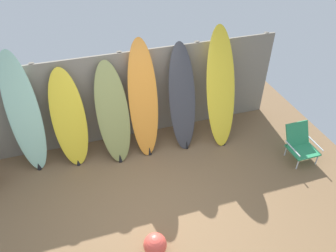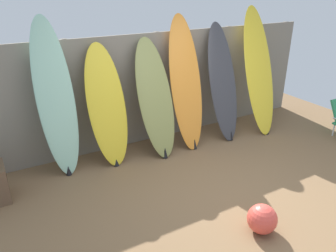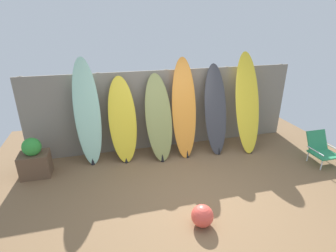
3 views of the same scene
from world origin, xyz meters
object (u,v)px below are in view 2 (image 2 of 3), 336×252
surfboard_olive_2 (156,99)px  surfboard_charcoal_4 (223,83)px  surfboard_seafoam_0 (56,100)px  beach_ball (262,219)px  surfboard_orange_3 (186,84)px  surfboard_yellow_1 (107,106)px  surfboard_yellow_5 (259,71)px

surfboard_olive_2 → surfboard_charcoal_4: (1.29, 0.01, 0.07)m
surfboard_seafoam_0 → surfboard_olive_2: size_ratio=1.21×
surfboard_charcoal_4 → beach_ball: (-1.17, -2.26, -0.78)m
surfboard_orange_3 → surfboard_olive_2: bearing=-176.6°
surfboard_orange_3 → surfboard_charcoal_4: bearing=-1.7°
surfboard_olive_2 → surfboard_yellow_1: bearing=173.6°
surfboard_olive_2 → surfboard_seafoam_0: bearing=174.4°
surfboard_yellow_1 → surfboard_yellow_5: bearing=-3.2°
surfboard_yellow_1 → surfboard_yellow_5: surfboard_yellow_5 is taller
surfboard_orange_3 → beach_ball: 2.48m
surfboard_charcoal_4 → beach_ball: bearing=-117.4°
surfboard_seafoam_0 → surfboard_yellow_1: 0.71m
surfboard_charcoal_4 → beach_ball: 2.66m
surfboard_olive_2 → beach_ball: bearing=-86.8°
surfboard_orange_3 → surfboard_yellow_5: surfboard_yellow_5 is taller
surfboard_yellow_1 → surfboard_charcoal_4: 2.05m
beach_ball → surfboard_charcoal_4: bearing=62.6°
surfboard_charcoal_4 → surfboard_orange_3: bearing=178.3°
surfboard_olive_2 → surfboard_orange_3: size_ratio=0.85×
surfboard_olive_2 → surfboard_orange_3: bearing=3.4°
surfboard_olive_2 → surfboard_orange_3: (0.57, 0.03, 0.15)m
surfboard_seafoam_0 → surfboard_yellow_5: surfboard_yellow_5 is taller
surfboard_yellow_1 → surfboard_olive_2: size_ratio=0.99×
surfboard_olive_2 → surfboard_charcoal_4: bearing=0.5°
surfboard_yellow_1 → beach_ball: bearing=-69.5°
surfboard_yellow_1 → surfboard_orange_3: 1.32m
surfboard_charcoal_4 → surfboard_yellow_5: surfboard_yellow_5 is taller
surfboard_orange_3 → beach_ball: surfboard_orange_3 is taller
surfboard_charcoal_4 → surfboard_yellow_5: 0.74m
surfboard_seafoam_0 → surfboard_olive_2: (1.43, -0.14, -0.19)m
surfboard_orange_3 → beach_ball: bearing=-101.0°
surfboard_olive_2 → surfboard_orange_3: 0.59m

